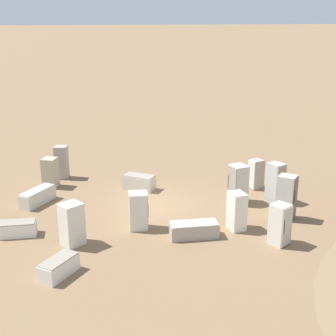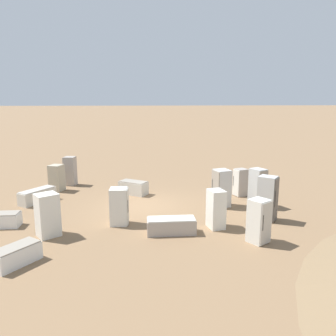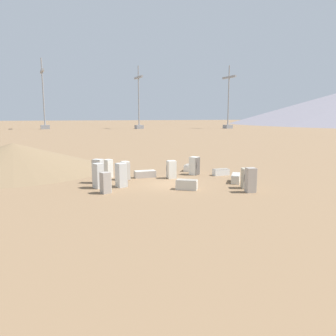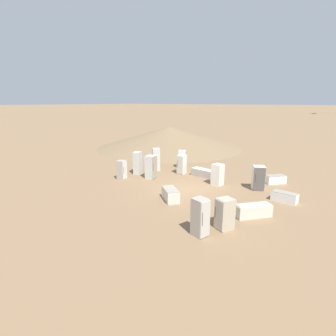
# 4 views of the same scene
# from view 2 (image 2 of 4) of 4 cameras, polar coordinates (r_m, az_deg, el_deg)

# --- Properties ---
(ground_plane) EXTENTS (1000.00, 1000.00, 0.00)m
(ground_plane) POSITION_cam_2_polar(r_m,az_deg,el_deg) (16.27, -4.32, -6.61)
(ground_plane) COLOR #846647
(discarded_fridge_0) EXTENTS (1.50, 1.44, 0.62)m
(discarded_fridge_0) POSITION_cam_2_polar(r_m,az_deg,el_deg) (11.63, -24.86, -13.60)
(discarded_fridge_0) COLOR white
(discarded_fridge_0) RESTS_ON ground_plane
(discarded_fridge_1) EXTENTS (0.84, 0.66, 1.57)m
(discarded_fridge_1) POSITION_cam_2_polar(r_m,az_deg,el_deg) (13.45, 8.33, -7.06)
(discarded_fridge_1) COLOR silver
(discarded_fridge_1) RESTS_ON ground_plane
(discarded_fridge_2) EXTENTS (1.54, 1.68, 0.73)m
(discarded_fridge_2) POSITION_cam_2_polar(r_m,az_deg,el_deg) (18.30, -6.05, -3.41)
(discarded_fridge_2) COLOR beige
(discarded_fridge_2) RESTS_ON ground_plane
(discarded_fridge_3) EXTENTS (0.71, 0.75, 1.49)m
(discarded_fridge_3) POSITION_cam_2_polar(r_m,az_deg,el_deg) (18.22, 12.50, -2.45)
(discarded_fridge_3) COLOR #A89E93
(discarded_fridge_3) RESTS_ON ground_plane
(discarded_fridge_4) EXTENTS (0.77, 0.82, 1.55)m
(discarded_fridge_4) POSITION_cam_2_polar(r_m,az_deg,el_deg) (13.80, -8.49, -6.64)
(discarded_fridge_4) COLOR silver
(discarded_fridge_4) RESTS_ON ground_plane
(discarded_fridge_5) EXTENTS (0.95, 0.96, 1.95)m
(discarded_fridge_5) POSITION_cam_2_polar(r_m,az_deg,el_deg) (14.69, 16.93, -5.10)
(discarded_fridge_5) COLOR silver
(discarded_fridge_5) RESTS_ON ground_plane
(discarded_fridge_6) EXTENTS (0.89, 0.79, 1.87)m
(discarded_fridge_6) POSITION_cam_2_polar(r_m,az_deg,el_deg) (16.52, 15.35, -3.33)
(discarded_fridge_6) COLOR silver
(discarded_fridge_6) RESTS_ON ground_plane
(discarded_fridge_7) EXTENTS (0.88, 0.86, 1.61)m
(discarded_fridge_7) POSITION_cam_2_polar(r_m,az_deg,el_deg) (12.40, 15.54, -8.90)
(discarded_fridge_7) COLOR silver
(discarded_fridge_7) RESTS_ON ground_plane
(discarded_fridge_8) EXTENTS (0.87, 1.93, 0.62)m
(discarded_fridge_8) POSITION_cam_2_polar(r_m,az_deg,el_deg) (12.90, 0.58, -10.02)
(discarded_fridge_8) COLOR #A89E93
(discarded_fridge_8) RESTS_ON ground_plane
(discarded_fridge_9) EXTENTS (0.74, 0.80, 1.76)m
(discarded_fridge_9) POSITION_cam_2_polar(r_m,az_deg,el_deg) (20.94, -16.68, -0.49)
(discarded_fridge_9) COLOR #A89E93
(discarded_fridge_9) RESTS_ON ground_plane
(discarded_fridge_10) EXTENTS (0.78, 1.51, 0.59)m
(discarded_fridge_10) POSITION_cam_2_polar(r_m,az_deg,el_deg) (15.17, -27.05, -8.05)
(discarded_fridge_10) COLOR white
(discarded_fridge_10) RESTS_ON ground_plane
(discarded_fridge_11) EXTENTS (0.87, 0.84, 1.82)m
(discarded_fridge_11) POSITION_cam_2_polar(r_m,az_deg,el_deg) (16.17, 9.29, -3.48)
(discarded_fridge_11) COLOR silver
(discarded_fridge_11) RESTS_ON ground_plane
(discarded_fridge_12) EXTENTS (1.02, 1.03, 1.66)m
(discarded_fridge_12) POSITION_cam_2_polar(r_m,az_deg,el_deg) (13.31, -20.26, -7.67)
(discarded_fridge_12) COLOR silver
(discarded_fridge_12) RESTS_ON ground_plane
(discarded_fridge_13) EXTENTS (0.96, 0.91, 1.51)m
(discarded_fridge_13) POSITION_cam_2_polar(r_m,az_deg,el_deg) (19.83, -18.80, -1.64)
(discarded_fridge_13) COLOR #B2A88E
(discarded_fridge_13) RESTS_ON ground_plane
(discarded_fridge_14) EXTENTS (1.88, 1.69, 0.69)m
(discarded_fridge_14) POSITION_cam_2_polar(r_m,az_deg,el_deg) (17.98, -21.78, -4.52)
(discarded_fridge_14) COLOR beige
(discarded_fridge_14) RESTS_ON ground_plane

